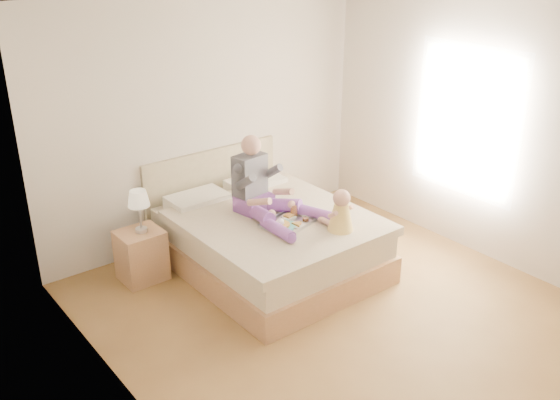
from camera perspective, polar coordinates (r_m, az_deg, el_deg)
room at (r=5.29m, az=6.18°, el=4.22°), size 4.02×4.22×2.71m
bed at (r=6.46m, az=-1.41°, el=-3.40°), size 1.70×2.18×1.00m
nightstand at (r=6.38m, az=-12.56°, el=-4.95°), size 0.43×0.38×0.52m
lamp at (r=6.12m, az=-12.81°, el=-0.07°), size 0.21×0.21×0.43m
adult at (r=6.20m, az=-1.62°, el=0.79°), size 0.68×1.03×0.82m
tray at (r=6.04m, az=0.59°, el=-1.99°), size 0.54×0.46×0.13m
baby at (r=5.92m, az=5.52°, el=-1.23°), size 0.27×0.37×0.41m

